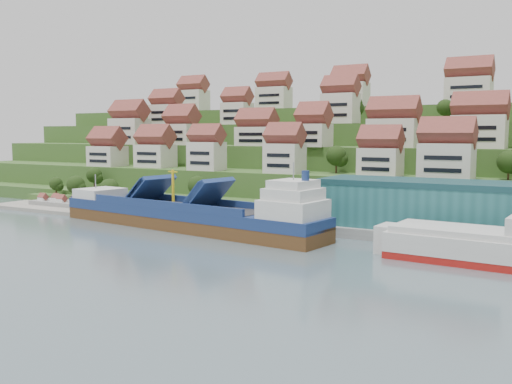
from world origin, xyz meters
The scene contains 11 objects.
ground centered at (0.00, 0.00, 0.00)m, with size 300.00×300.00×0.00m, color slate.
quay centered at (20.00, 15.00, 1.10)m, with size 180.00×14.00×2.20m, color gray.
pebble_beach centered at (-58.00, 12.00, 0.50)m, with size 45.00×20.00×1.00m, color gray.
hillside centered at (0.00, 103.55, 10.66)m, with size 260.00×128.00×31.00m.
hillside_village centered at (0.71, 60.14, 24.11)m, with size 157.41×62.69×28.60m.
hillside_trees centered at (-6.24, 44.52, 16.57)m, with size 141.80×62.37×31.51m.
warehouse centered at (52.00, 17.00, 7.20)m, with size 60.00×15.00×10.00m, color #27686B.
flagpole centered at (18.11, 10.00, 6.88)m, with size 1.28×0.16×8.00m.
beach_huts centered at (-60.00, 10.75, 2.10)m, with size 14.40×3.70×2.20m.
cargo_ship centered at (-5.24, 1.08, 3.11)m, with size 73.61×20.32×16.07m.
second_ship centered at (58.71, -1.53, 2.80)m, with size 32.57×13.65×9.26m.
Camera 1 is at (72.03, -102.85, 21.87)m, focal length 40.00 mm.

